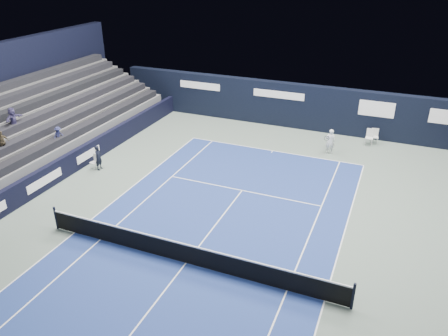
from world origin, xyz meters
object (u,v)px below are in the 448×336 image
object	(u,v)px
folding_chair_back_b	(375,135)
line_judge_chair	(95,161)
tennis_net	(185,253)
tennis_player	(330,141)
folding_chair_back_a	(370,134)

from	to	relation	value
folding_chair_back_b	line_judge_chair	bearing A→B (deg)	-155.20
folding_chair_back_b	line_judge_chair	distance (m)	17.42
tennis_net	tennis_player	xyz separation A→B (m)	(3.28, 12.90, 0.27)
line_judge_chair	tennis_player	xyz separation A→B (m)	(11.91, 7.27, 0.28)
folding_chair_back_a	folding_chair_back_b	distance (m)	0.48
folding_chair_back_a	tennis_net	distance (m)	16.15
folding_chair_back_b	tennis_net	size ratio (longest dim) A/B	0.08
folding_chair_back_a	line_judge_chair	bearing A→B (deg)	-143.69
line_judge_chair	tennis_player	bearing A→B (deg)	43.29
tennis_net	tennis_player	world-z (taller)	tennis_player
folding_chair_back_a	tennis_player	distance (m)	3.14
folding_chair_back_a	folding_chair_back_b	world-z (taller)	folding_chair_back_a
folding_chair_back_b	tennis_player	bearing A→B (deg)	-141.72
folding_chair_back_b	tennis_player	distance (m)	3.60
line_judge_chair	folding_chair_back_b	bearing A→B (deg)	46.73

